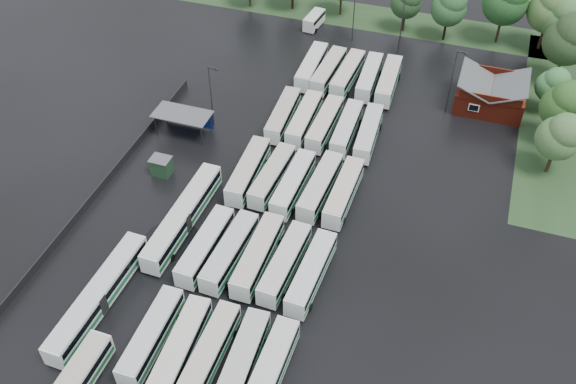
% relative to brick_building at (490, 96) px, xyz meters
% --- Properties ---
extents(ground, '(160.00, 160.00, 0.00)m').
position_rel_brick_building_xyz_m(ground, '(-24.00, -42.77, -1.87)').
color(ground, black).
rests_on(ground, ground).
extents(brick_building, '(10.07, 8.60, 5.39)m').
position_rel_brick_building_xyz_m(brick_building, '(0.00, 0.00, 0.00)').
color(brick_building, '#64190C').
rests_on(brick_building, ground).
extents(wash_shed, '(8.20, 4.20, 3.58)m').
position_rel_brick_building_xyz_m(wash_shed, '(-41.20, -20.74, 1.12)').
color(wash_shed, '#2D2D30').
rests_on(wash_shed, ground).
extents(utility_hut, '(2.70, 2.20, 2.62)m').
position_rel_brick_building_xyz_m(utility_hut, '(-40.20, -30.17, -0.55)').
color(utility_hut, '#193820').
rests_on(utility_hut, ground).
extents(grass_strip_north, '(80.00, 10.00, 0.01)m').
position_rel_brick_building_xyz_m(grass_strip_north, '(-22.00, 22.03, -1.86)').
color(grass_strip_north, '#223D1D').
rests_on(grass_strip_north, ground).
extents(grass_strip_east, '(10.00, 50.00, 0.01)m').
position_rel_brick_building_xyz_m(grass_strip_east, '(10.00, 0.03, -1.86)').
color(grass_strip_east, '#223D1D').
rests_on(grass_strip_east, ground).
extents(west_fence, '(0.10, 50.00, 1.20)m').
position_rel_brick_building_xyz_m(west_fence, '(-46.20, -34.77, -1.27)').
color(west_fence, '#2D2D30').
rests_on(west_fence, ground).
extents(bus_r1c0, '(2.58, 11.18, 3.10)m').
position_rel_brick_building_xyz_m(bus_r1c0, '(-28.60, -55.05, -0.16)').
color(bus_r1c0, white).
rests_on(bus_r1c0, ground).
extents(bus_r1c1, '(3.02, 11.62, 3.20)m').
position_rel_brick_building_xyz_m(bus_r1c1, '(-25.07, -55.51, -0.10)').
color(bus_r1c1, white).
rests_on(bus_r1c1, ground).
extents(bus_r1c2, '(2.36, 11.05, 3.08)m').
position_rel_brick_building_xyz_m(bus_r1c2, '(-22.13, -54.90, -0.17)').
color(bus_r1c2, white).
rests_on(bus_r1c2, ground).
extents(bus_r1c3, '(2.95, 11.59, 3.20)m').
position_rel_brick_building_xyz_m(bus_r1c3, '(-18.60, -55.09, -0.11)').
color(bus_r1c3, white).
rests_on(bus_r1c3, ground).
extents(bus_r1c4, '(2.55, 11.60, 3.22)m').
position_rel_brick_building_xyz_m(bus_r1c4, '(-15.65, -55.17, -0.09)').
color(bus_r1c4, white).
rests_on(bus_r1c4, ground).
extents(bus_r2c0, '(2.77, 11.43, 3.16)m').
position_rel_brick_building_xyz_m(bus_r2c0, '(-28.43, -41.91, -0.13)').
color(bus_r2c0, white).
rests_on(bus_r2c0, ground).
extents(bus_r2c1, '(2.98, 11.53, 3.18)m').
position_rel_brick_building_xyz_m(bus_r2c1, '(-25.37, -41.81, -0.12)').
color(bus_r2c1, white).
rests_on(bus_r2c1, ground).
extents(bus_r2c2, '(2.49, 11.66, 3.24)m').
position_rel_brick_building_xyz_m(bus_r2c2, '(-22.09, -41.36, -0.08)').
color(bus_r2c2, white).
rests_on(bus_r2c2, ground).
extents(bus_r2c3, '(2.93, 11.40, 3.15)m').
position_rel_brick_building_xyz_m(bus_r2c3, '(-18.78, -41.44, -0.14)').
color(bus_r2c3, white).
rests_on(bus_r2c3, ground).
extents(bus_r2c4, '(2.87, 11.43, 3.16)m').
position_rel_brick_building_xyz_m(bus_r2c4, '(-15.50, -41.79, -0.13)').
color(bus_r2c4, white).
rests_on(bus_r2c4, ground).
extents(bus_r3c0, '(2.91, 11.74, 3.24)m').
position_rel_brick_building_xyz_m(bus_r3c0, '(-28.56, -27.83, -0.08)').
color(bus_r3c0, white).
rests_on(bus_r3c0, ground).
extents(bus_r3c1, '(2.89, 11.21, 3.09)m').
position_rel_brick_building_xyz_m(bus_r3c1, '(-25.25, -27.66, -0.17)').
color(bus_r3c1, white).
rests_on(bus_r3c1, ground).
extents(bus_r3c2, '(2.68, 11.43, 3.17)m').
position_rel_brick_building_xyz_m(bus_r3c2, '(-22.14, -28.30, -0.12)').
color(bus_r3c2, white).
rests_on(bus_r3c2, ground).
extents(bus_r3c3, '(2.99, 11.67, 3.22)m').
position_rel_brick_building_xyz_m(bus_r3c3, '(-18.67, -27.67, -0.09)').
color(bus_r3c3, white).
rests_on(bus_r3c3, ground).
extents(bus_r3c4, '(2.61, 11.45, 3.18)m').
position_rel_brick_building_xyz_m(bus_r3c4, '(-15.52, -27.76, -0.12)').
color(bus_r3c4, white).
rests_on(bus_r3c4, ground).
extents(bus_r4c0, '(2.90, 11.33, 3.13)m').
position_rel_brick_building_xyz_m(bus_r4c0, '(-28.32, -14.43, -0.15)').
color(bus_r4c0, white).
rests_on(bus_r4c0, ground).
extents(bus_r4c1, '(2.62, 11.44, 3.17)m').
position_rel_brick_building_xyz_m(bus_r4c1, '(-25.05, -14.46, -0.12)').
color(bus_r4c1, white).
rests_on(bus_r4c1, ground).
extents(bus_r4c2, '(2.61, 11.31, 3.14)m').
position_rel_brick_building_xyz_m(bus_r4c2, '(-21.91, -14.56, -0.14)').
color(bus_r4c2, white).
rests_on(bus_r4c2, ground).
extents(bus_r4c3, '(2.57, 11.17, 3.10)m').
position_rel_brick_building_xyz_m(bus_r4c3, '(-18.63, -14.54, -0.16)').
color(bus_r4c3, white).
rests_on(bus_r4c3, ground).
extents(bus_r4c4, '(2.93, 11.30, 3.12)m').
position_rel_brick_building_xyz_m(bus_r4c4, '(-15.42, -14.62, -0.15)').
color(bus_r4c4, white).
rests_on(bus_r4c4, ground).
extents(bus_r5c0, '(2.71, 11.64, 3.23)m').
position_rel_brick_building_xyz_m(bus_r5c0, '(-28.24, -0.50, -0.09)').
color(bus_r5c0, white).
rests_on(bus_r5c0, ground).
extents(bus_r5c1, '(2.99, 11.48, 3.16)m').
position_rel_brick_building_xyz_m(bus_r5c1, '(-25.33, -0.72, -0.13)').
color(bus_r5c1, white).
rests_on(bus_r5c1, ground).
extents(bus_r5c2, '(2.97, 11.54, 3.18)m').
position_rel_brick_building_xyz_m(bus_r5c2, '(-22.19, -0.69, -0.12)').
color(bus_r5c2, white).
rests_on(bus_r5c2, ground).
extents(bus_r5c3, '(2.83, 11.30, 3.12)m').
position_rel_brick_building_xyz_m(bus_r5c3, '(-18.70, -0.45, -0.15)').
color(bus_r5c3, white).
rests_on(bus_r5c3, ground).
extents(bus_r5c4, '(2.93, 11.67, 3.22)m').
position_rel_brick_building_xyz_m(bus_r5c4, '(-15.56, -0.61, -0.09)').
color(bus_r5c4, white).
rests_on(bus_r5c4, ground).
extents(artic_bus_west_b, '(2.75, 17.45, 3.23)m').
position_rel_brick_building_xyz_m(artic_bus_west_b, '(-33.03, -38.28, -0.07)').
color(artic_bus_west_b, white).
rests_on(artic_bus_west_b, ground).
extents(artic_bus_west_c, '(2.85, 17.18, 3.18)m').
position_rel_brick_building_xyz_m(artic_bus_west_c, '(-36.39, -52.37, -0.10)').
color(artic_bus_west_c, white).
rests_on(artic_bus_west_c, ground).
extents(minibus, '(2.68, 5.86, 2.48)m').
position_rel_brick_building_xyz_m(minibus, '(-32.64, 15.34, -0.49)').
color(minibus, white).
rests_on(minibus, ground).
extents(tree_north_3, '(5.49, 5.49, 9.09)m').
position_rel_brick_building_xyz_m(tree_north_3, '(-16.88, 19.04, 3.98)').
color(tree_north_3, '#321E11').
rests_on(tree_north_3, ground).
extents(tree_north_4, '(6.04, 6.04, 10.00)m').
position_rel_brick_building_xyz_m(tree_north_4, '(-9.45, 18.21, 4.56)').
color(tree_north_4, black).
rests_on(tree_north_4, ground).
extents(tree_north_6, '(7.21, 7.21, 11.95)m').
position_rel_brick_building_xyz_m(tree_north_6, '(6.68, 20.35, 5.82)').
color(tree_north_6, '#392715').
rests_on(tree_north_6, ground).
extents(tree_east_0, '(5.89, 5.87, 9.73)m').
position_rel_brick_building_xyz_m(tree_east_0, '(9.35, -13.12, 4.39)').
color(tree_east_0, '#322515').
rests_on(tree_east_0, ground).
extents(tree_east_1, '(6.22, 6.22, 10.29)m').
position_rel_brick_building_xyz_m(tree_east_1, '(9.63, -6.13, 4.76)').
color(tree_east_1, black).
rests_on(tree_east_1, ground).
extents(tree_east_2, '(4.76, 4.76, 7.89)m').
position_rel_brick_building_xyz_m(tree_east_2, '(8.30, 1.12, 3.21)').
color(tree_east_2, black).
rests_on(tree_east_2, ground).
extents(tree_east_3, '(7.40, 7.40, 12.26)m').
position_rel_brick_building_xyz_m(tree_east_3, '(9.66, 10.39, 6.02)').
color(tree_east_3, '#312418').
rests_on(tree_east_3, ground).
extents(tree_east_4, '(6.50, 6.50, 10.77)m').
position_rel_brick_building_xyz_m(tree_east_4, '(8.55, 19.12, 5.06)').
color(tree_east_4, black).
rests_on(tree_east_4, ground).
extents(lamp_post_ne, '(1.59, 0.31, 10.33)m').
position_rel_brick_building_xyz_m(lamp_post_ne, '(-5.85, -3.20, 4.13)').
color(lamp_post_ne, '#2D2D30').
rests_on(lamp_post_ne, ground).
extents(lamp_post_nw, '(1.53, 0.30, 9.94)m').
position_rel_brick_building_xyz_m(lamp_post_nw, '(-37.89, -17.80, 3.91)').
color(lamp_post_nw, '#2D2D30').
rests_on(lamp_post_nw, ground).
extents(lamp_post_back_w, '(1.48, 0.29, 9.64)m').
position_rel_brick_building_xyz_m(lamp_post_back_w, '(-24.68, 12.70, 3.73)').
color(lamp_post_back_w, '#2D2D30').
rests_on(lamp_post_back_w, ground).
extents(lamp_post_back_e, '(1.67, 0.33, 10.85)m').
position_rel_brick_building_xyz_m(lamp_post_back_e, '(-16.13, 11.16, 4.43)').
color(lamp_post_back_e, '#2D2D30').
rests_on(lamp_post_back_e, ground).
extents(puddle_2, '(6.91, 6.91, 0.01)m').
position_rel_brick_building_xyz_m(puddle_2, '(-33.47, -40.92, -1.86)').
color(puddle_2, black).
rests_on(puddle_2, ground).
extents(puddle_3, '(4.82, 4.82, 0.01)m').
position_rel_brick_building_xyz_m(puddle_3, '(-21.74, -45.48, -1.86)').
color(puddle_3, black).
rests_on(puddle_3, ground).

